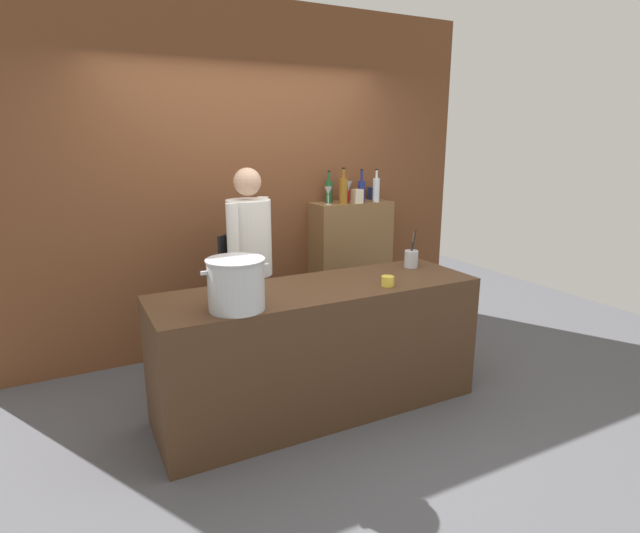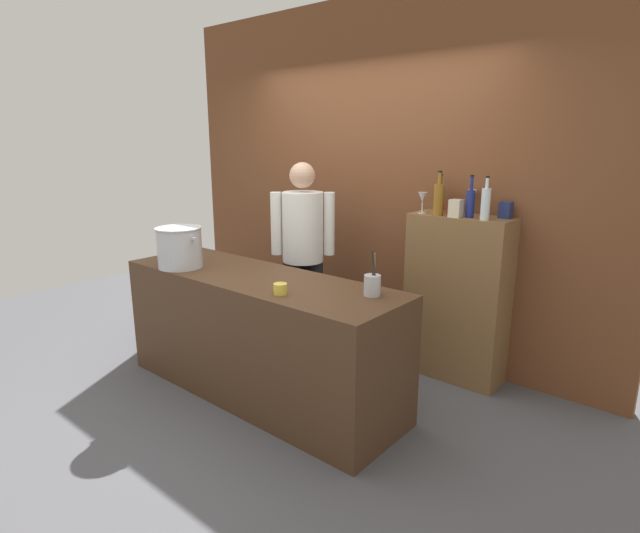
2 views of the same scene
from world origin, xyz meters
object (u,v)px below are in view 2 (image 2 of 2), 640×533
object	(u,v)px
butter_jar	(280,289)
wine_bottle_green	(440,198)
stockpot_large	(180,247)
utensil_crock	(372,285)
spice_tin_cream	(456,208)
wine_glass_short	(423,198)
spice_tin_red	(454,207)
wine_bottle_amber	(439,199)
wine_bottle_clear	(486,203)
spice_tin_navy	(506,210)
wine_bottle_cobalt	(470,203)
wine_glass_wide	(472,197)
chef	(303,246)

from	to	relation	value
butter_jar	wine_bottle_green	size ratio (longest dim) A/B	0.29
stockpot_large	wine_bottle_green	world-z (taller)	wine_bottle_green
utensil_crock	spice_tin_cream	size ratio (longest dim) A/B	2.31
utensil_crock	stockpot_large	bearing A→B (deg)	-167.38
wine_bottle_green	wine_glass_short	bearing A→B (deg)	-120.80
butter_jar	spice_tin_red	size ratio (longest dim) A/B	0.78
wine_bottle_amber	spice_tin_red	bearing A→B (deg)	55.69
stockpot_large	butter_jar	xyz separation A→B (m)	(1.06, -0.01, -0.12)
wine_bottle_clear	wine_bottle_green	size ratio (longest dim) A/B	1.03
wine_bottle_clear	spice_tin_red	distance (m)	0.31
utensil_crock	wine_bottle_green	bearing A→B (deg)	96.99
wine_bottle_amber	spice_tin_red	size ratio (longest dim) A/B	2.93
wine_glass_short	spice_tin_navy	world-z (taller)	wine_glass_short
wine_bottle_clear	wine_bottle_amber	distance (m)	0.36
stockpot_large	spice_tin_red	xyz separation A→B (m)	(1.52, 1.39, 0.29)
wine_bottle_cobalt	wine_glass_wide	distance (m)	0.16
wine_bottle_clear	wine_glass_wide	distance (m)	0.27
chef	spice_tin_red	xyz separation A→B (m)	(1.11, 0.46, 0.38)
wine_bottle_clear	wine_bottle_amber	xyz separation A→B (m)	(-0.36, -0.01, 0.01)
wine_glass_short	spice_tin_red	size ratio (longest dim) A/B	1.44
wine_bottle_cobalt	spice_tin_cream	distance (m)	0.11
butter_jar	wine_bottle_cobalt	distance (m)	1.55
butter_jar	spice_tin_cream	size ratio (longest dim) A/B	0.67
spice_tin_navy	wine_bottle_green	bearing A→B (deg)	-176.71
butter_jar	wine_bottle_amber	xyz separation A→B (m)	(0.39, 1.29, 0.48)
wine_bottle_cobalt	spice_tin_navy	distance (m)	0.25
spice_tin_cream	spice_tin_red	world-z (taller)	spice_tin_cream
stockpot_large	wine_glass_short	xyz separation A→B (m)	(1.30, 1.30, 0.35)
wine_bottle_clear	wine_bottle_cobalt	world-z (taller)	same
chef	spice_tin_navy	xyz separation A→B (m)	(1.48, 0.54, 0.38)
stockpot_large	utensil_crock	world-z (taller)	stockpot_large
wine_bottle_green	spice_tin_cream	xyz separation A→B (m)	(0.21, -0.16, -0.04)
spice_tin_red	wine_glass_wide	bearing A→B (deg)	43.21
wine_bottle_amber	spice_tin_cream	xyz separation A→B (m)	(0.14, -0.00, -0.06)
wine_bottle_cobalt	wine_bottle_amber	bearing A→B (deg)	-166.93
stockpot_large	butter_jar	size ratio (longest dim) A/B	4.61
chef	wine_bottle_amber	distance (m)	1.19
chef	utensil_crock	world-z (taller)	chef
stockpot_large	wine_bottle_cobalt	world-z (taller)	wine_bottle_cobalt
spice_tin_red	spice_tin_cream	bearing A→B (deg)	-57.07
wine_bottle_green	spice_tin_red	size ratio (longest dim) A/B	2.64
wine_glass_short	wine_bottle_green	bearing A→B (deg)	59.20
butter_jar	spice_tin_cream	bearing A→B (deg)	67.47
butter_jar	spice_tin_navy	bearing A→B (deg)	60.62
utensil_crock	spice_tin_red	bearing A→B (deg)	89.70
stockpot_large	butter_jar	world-z (taller)	stockpot_large
chef	wine_bottle_cobalt	xyz separation A→B (m)	(1.26, 0.41, 0.43)
wine_bottle_cobalt	wine_bottle_green	distance (m)	0.31
wine_glass_short	stockpot_large	bearing A→B (deg)	-134.94
wine_bottle_clear	spice_tin_navy	distance (m)	0.20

